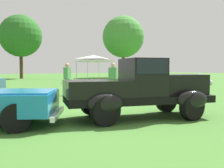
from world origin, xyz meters
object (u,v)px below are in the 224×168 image
feature_pickup_truck (139,88)px  spectator_far_side (113,78)px  spectator_near_truck (143,77)px  spectator_by_row (67,78)px  canopy_tent_center_field (94,58)px  spectator_between_cars (122,77)px  show_car_yellow (158,77)px

feature_pickup_truck → spectator_far_side: (2.21, 5.05, 0.05)m
spectator_near_truck → spectator_far_side: (-2.46, -0.72, 0.00)m
spectator_by_row → canopy_tent_center_field: 12.27m
feature_pickup_truck → spectator_between_cars: bearing=60.1°
feature_pickup_truck → canopy_tent_center_field: size_ratio=1.52×
spectator_between_cars → canopy_tent_center_field: bearing=72.4°
show_car_yellow → spectator_near_truck: bearing=-136.9°
show_car_yellow → spectator_near_truck: spectator_near_truck is taller
spectator_by_row → canopy_tent_center_field: size_ratio=0.59×
spectator_near_truck → spectator_between_cars: 1.51m
spectator_between_cars → show_car_yellow: bearing=33.8°
feature_pickup_truck → show_car_yellow: (11.28, 11.97, -0.26)m
feature_pickup_truck → spectator_near_truck: (4.67, 5.77, 0.05)m
show_car_yellow → spectator_between_cars: 8.62m
canopy_tent_center_field → spectator_between_cars: bearing=-107.6°
spectator_between_cars → canopy_tent_center_field: 10.31m
spectator_near_truck → canopy_tent_center_field: size_ratio=0.59×
canopy_tent_center_field → spectator_near_truck: bearing=-102.8°
spectator_between_cars → canopy_tent_center_field: (3.08, 9.72, 1.51)m
show_car_yellow → canopy_tent_center_field: bearing=129.7°
spectator_between_cars → spectator_far_side: same height
spectator_near_truck → spectator_between_cars: bearing=111.2°
spectator_near_truck → feature_pickup_truck: bearing=-129.0°
feature_pickup_truck → spectator_between_cars: size_ratio=2.58×
show_car_yellow → spectator_by_row: spectator_by_row is taller
spectator_far_side → spectator_by_row: bearing=135.7°
spectator_near_truck → spectator_by_row: same height
spectator_between_cars → canopy_tent_center_field: size_ratio=0.59×
spectator_near_truck → spectator_between_cars: (-0.55, 1.41, 0.00)m
show_car_yellow → canopy_tent_center_field: canopy_tent_center_field is taller
show_car_yellow → canopy_tent_center_field: size_ratio=1.61×
spectator_far_side → canopy_tent_center_field: bearing=67.2°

